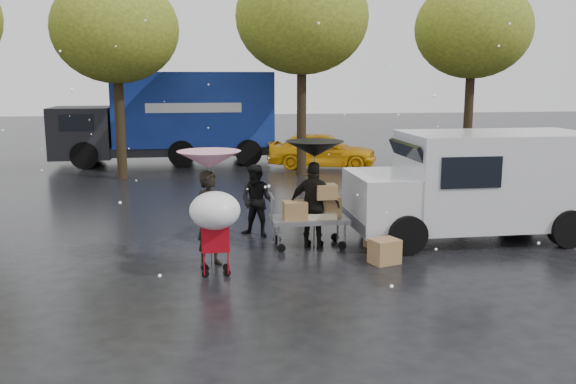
{
  "coord_description": "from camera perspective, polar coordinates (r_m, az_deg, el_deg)",
  "views": [
    {
      "loc": [
        -1.05,
        -10.49,
        3.3
      ],
      "look_at": [
        0.68,
        1.0,
        1.11
      ],
      "focal_mm": 38.0,
      "sensor_mm": 36.0,
      "label": 1
    }
  ],
  "objects": [
    {
      "name": "ground",
      "position": [
        11.05,
        -2.73,
        -6.73
      ],
      "size": [
        90.0,
        90.0,
        0.0
      ],
      "primitive_type": "plane",
      "color": "black",
      "rests_on": "ground"
    },
    {
      "name": "person_pink",
      "position": [
        10.79,
        -7.26,
        -2.52
      ],
      "size": [
        0.74,
        0.72,
        1.71
      ],
      "primitive_type": "imported",
      "rotation": [
        0.0,
        0.0,
        0.74
      ],
      "color": "black",
      "rests_on": "ground"
    },
    {
      "name": "person_middle",
      "position": [
        12.77,
        -2.92,
        -0.82
      ],
      "size": [
        0.93,
        0.87,
        1.52
      ],
      "primitive_type": "imported",
      "rotation": [
        0.0,
        0.0,
        -0.52
      ],
      "color": "black",
      "rests_on": "ground"
    },
    {
      "name": "person_black",
      "position": [
        11.87,
        2.47,
        -1.24
      ],
      "size": [
        1.08,
        0.74,
        1.71
      ],
      "primitive_type": "imported",
      "rotation": [
        0.0,
        0.0,
        2.78
      ],
      "color": "black",
      "rests_on": "ground"
    },
    {
      "name": "umbrella_pink",
      "position": [
        10.6,
        -7.39,
        3.01
      ],
      "size": [
        1.11,
        1.11,
        2.06
      ],
      "color": "#4C4C4C",
      "rests_on": "ground"
    },
    {
      "name": "umbrella_black",
      "position": [
        11.7,
        2.51,
        4.04
      ],
      "size": [
        1.13,
        1.13,
        2.11
      ],
      "color": "#4C4C4C",
      "rests_on": "ground"
    },
    {
      "name": "vendor_cart",
      "position": [
        11.98,
        2.38,
        -1.75
      ],
      "size": [
        1.52,
        0.8,
        1.27
      ],
      "color": "slate",
      "rests_on": "ground"
    },
    {
      "name": "shopping_cart",
      "position": [
        10.14,
        -6.85,
        -2.16
      ],
      "size": [
        0.84,
        0.84,
        1.46
      ],
      "color": "#AA0914",
      "rests_on": "ground"
    },
    {
      "name": "white_van",
      "position": [
        13.13,
        17.27,
        0.8
      ],
      "size": [
        4.91,
        2.18,
        2.2
      ],
      "color": "silver",
      "rests_on": "ground"
    },
    {
      "name": "blue_truck",
      "position": [
        24.13,
        -10.76,
        6.83
      ],
      "size": [
        8.3,
        2.6,
        3.5
      ],
      "color": "navy",
      "rests_on": "ground"
    },
    {
      "name": "box_ground_near",
      "position": [
        11.15,
        9.03,
        -5.5
      ],
      "size": [
        0.59,
        0.53,
        0.44
      ],
      "primitive_type": "cube",
      "rotation": [
        0.0,
        0.0,
        0.33
      ],
      "color": "brown",
      "rests_on": "ground"
    },
    {
      "name": "box_ground_far",
      "position": [
        12.2,
        8.3,
        -4.34
      ],
      "size": [
        0.52,
        0.47,
        0.33
      ],
      "primitive_type": "cube",
      "rotation": [
        0.0,
        0.0,
        0.42
      ],
      "color": "brown",
      "rests_on": "ground"
    },
    {
      "name": "yellow_taxi",
      "position": [
        22.51,
        3.21,
        3.96
      ],
      "size": [
        4.25,
        2.71,
        1.35
      ],
      "primitive_type": "imported",
      "rotation": [
        0.0,
        0.0,
        1.26
      ],
      "color": "#F2A70C",
      "rests_on": "ground"
    },
    {
      "name": "tree_row",
      "position": [
        20.57,
        -7.16,
        15.4
      ],
      "size": [
        21.6,
        4.4,
        7.12
      ],
      "color": "black",
      "rests_on": "ground"
    }
  ]
}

